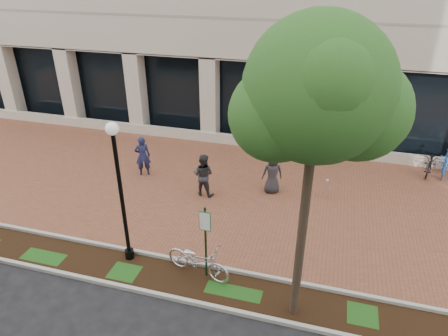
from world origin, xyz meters
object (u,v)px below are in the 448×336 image
(locked_bicycle, at_px, (198,260))
(lamppost, at_px, (120,187))
(bollard, at_px, (326,188))
(pedestrian_mid, at_px, (203,175))
(street_tree, at_px, (320,99))
(pedestrian_left, at_px, (143,156))
(pedestrian_right, at_px, (272,173))
(parking_sign, at_px, (205,234))

(locked_bicycle, bearing_deg, lamppost, 99.85)
(bollard, bearing_deg, pedestrian_mid, -167.60)
(street_tree, bearing_deg, pedestrian_left, 140.91)
(bollard, bearing_deg, locked_bicycle, -122.09)
(locked_bicycle, relative_size, bollard, 2.42)
(street_tree, distance_m, pedestrian_right, 7.93)
(lamppost, bearing_deg, street_tree, -8.16)
(locked_bicycle, bearing_deg, bollard, -19.36)
(parking_sign, bearing_deg, street_tree, -12.32)
(parking_sign, bearing_deg, locked_bicycle, -178.06)
(lamppost, bearing_deg, pedestrian_right, 55.36)
(pedestrian_left, height_order, pedestrian_right, pedestrian_left)
(locked_bicycle, distance_m, pedestrian_mid, 4.56)
(lamppost, distance_m, locked_bicycle, 3.06)
(bollard, bearing_deg, lamppost, -137.17)
(locked_bicycle, xyz_separation_m, pedestrian_mid, (-1.29, 4.36, 0.33))
(parking_sign, height_order, pedestrian_right, parking_sign)
(street_tree, height_order, bollard, street_tree)
(street_tree, height_order, pedestrian_mid, street_tree)
(locked_bicycle, relative_size, pedestrian_mid, 1.18)
(parking_sign, height_order, lamppost, lamppost)
(parking_sign, distance_m, pedestrian_left, 6.94)
(parking_sign, bearing_deg, pedestrian_left, 132.01)
(lamppost, height_order, pedestrian_mid, lamppost)
(lamppost, xyz_separation_m, pedestrian_mid, (1.02, 4.25, -1.68))
(parking_sign, xyz_separation_m, bollard, (3.13, 5.38, -1.09))
(street_tree, xyz_separation_m, pedestrian_mid, (-4.21, 5.00, -4.97))
(pedestrian_mid, xyz_separation_m, pedestrian_right, (2.55, 0.92, -0.04))
(pedestrian_mid, relative_size, pedestrian_right, 1.05)
(pedestrian_left, height_order, pedestrian_mid, pedestrian_left)
(parking_sign, bearing_deg, pedestrian_right, 80.16)
(pedestrian_left, bearing_deg, pedestrian_mid, 137.60)
(pedestrian_mid, distance_m, pedestrian_right, 2.71)
(pedestrian_right, height_order, bollard, pedestrian_right)
(lamppost, bearing_deg, locked_bicycle, -2.89)
(lamppost, xyz_separation_m, bollard, (5.69, 5.27, -2.12))
(parking_sign, relative_size, pedestrian_left, 1.35)
(locked_bicycle, bearing_deg, pedestrian_mid, 29.16)
(street_tree, distance_m, pedestrian_mid, 8.21)
(street_tree, xyz_separation_m, bollard, (0.45, 6.02, -5.41))
(pedestrian_left, distance_m, pedestrian_right, 5.55)
(lamppost, height_order, pedestrian_right, lamppost)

